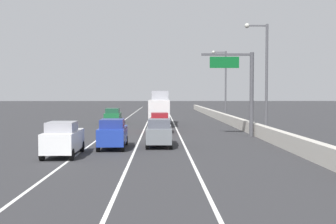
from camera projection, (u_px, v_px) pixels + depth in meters
ground_plane at (162, 117)px, 67.12m from camera, size 320.00×320.00×0.00m
lane_stripe_left at (123, 121)px, 58.02m from camera, size 0.16×130.00×0.00m
lane_stripe_center at (148, 121)px, 58.09m from camera, size 0.16×130.00×0.00m
lane_stripe_right at (173, 121)px, 58.16m from camera, size 0.16×130.00×0.00m
jersey_barrier_right at (243, 125)px, 43.29m from camera, size 0.60×120.00×1.10m
overhead_sign_gantry at (243, 84)px, 36.57m from camera, size 4.68×0.36×7.50m
lamp_post_right_second at (264, 72)px, 36.78m from camera, size 2.14×0.44×10.10m
lamp_post_right_third at (224, 80)px, 59.86m from camera, size 2.14×0.44×10.10m
car_blue_0 at (113, 134)px, 28.64m from camera, size 1.94×4.49×2.07m
car_gray_1 at (159, 133)px, 29.83m from camera, size 1.89×4.61×1.99m
car_white_2 at (63, 139)px, 25.08m from camera, size 1.99×4.54×2.12m
car_green_3 at (113, 116)px, 53.10m from camera, size 2.06×4.80×1.97m
car_red_4 at (159, 122)px, 40.96m from camera, size 2.01×4.54×1.95m
box_truck at (160, 109)px, 50.51m from camera, size 2.64×9.98×4.19m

